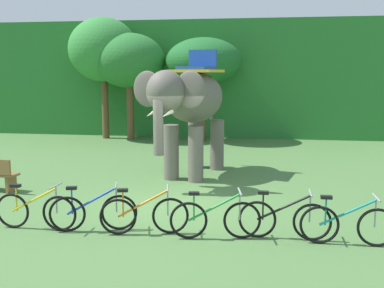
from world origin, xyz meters
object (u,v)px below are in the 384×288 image
object	(u,v)px
bike_orange	(144,215)
bike_yellow	(35,211)
elephant	(191,103)
tree_far_right	(204,61)
bike_green	(215,219)
bike_teal	(348,225)
tree_right	(129,61)
tree_center	(103,50)
bike_blue	(93,212)
bike_black	(284,219)

from	to	relation	value
bike_orange	bike_yellow	bearing A→B (deg)	-178.20
bike_yellow	elephant	bearing A→B (deg)	65.27
tree_far_right	bike_green	distance (m)	12.71
bike_green	bike_teal	xyz separation A→B (m)	(2.38, 0.04, 0.00)
tree_right	bike_green	xyz separation A→B (m)	(5.18, -12.15, -3.23)
elephant	bike_orange	world-z (taller)	elephant
tree_center	elephant	world-z (taller)	tree_center
elephant	bike_yellow	bearing A→B (deg)	-114.73
tree_right	elephant	distance (m)	8.27
tree_right	bike_teal	xyz separation A→B (m)	(7.56, -12.11, -3.23)
tree_right	tree_far_right	world-z (taller)	tree_right
tree_center	bike_blue	xyz separation A→B (m)	(4.05, -12.25, -3.73)
tree_center	tree_right	size ratio (longest dim) A/B	1.15
bike_blue	elephant	bearing A→B (deg)	76.67
tree_right	tree_far_right	size ratio (longest dim) A/B	1.05
tree_right	bike_green	distance (m)	13.60
bike_yellow	bike_orange	size ratio (longest dim) A/B	1.02
tree_center	bike_black	distance (m)	14.87
bike_yellow	bike_black	world-z (taller)	same
bike_black	bike_teal	bearing A→B (deg)	-7.05
bike_teal	bike_black	bearing A→B (deg)	172.95
bike_yellow	bike_green	size ratio (longest dim) A/B	1.01
bike_orange	bike_teal	world-z (taller)	same
bike_black	tree_far_right	bearing A→B (deg)	104.09
elephant	bike_blue	distance (m)	5.41
tree_far_right	bike_yellow	bearing A→B (deg)	-98.46
tree_far_right	bike_teal	size ratio (longest dim) A/B	2.71
bike_blue	bike_green	distance (m)	2.40
tree_right	bike_orange	xyz separation A→B (m)	(3.80, -12.11, -3.23)
bike_blue	bike_green	xyz separation A→B (m)	(2.40, -0.07, 0.00)
tree_center	bike_black	world-z (taller)	tree_center
elephant	tree_center	bearing A→B (deg)	125.61
tree_right	bike_orange	size ratio (longest dim) A/B	2.90
elephant	bike_orange	bearing A→B (deg)	-91.64
tree_center	bike_green	world-z (taller)	tree_center
bike_blue	bike_teal	world-z (taller)	same
tree_far_right	bike_teal	bearing A→B (deg)	-71.24
elephant	bike_teal	xyz separation A→B (m)	(3.61, -4.99, -1.82)
tree_center	tree_right	world-z (taller)	tree_center
bike_blue	bike_black	bearing A→B (deg)	1.63
tree_center	bike_green	bearing A→B (deg)	-62.36
elephant	bike_black	size ratio (longest dim) A/B	2.48
tree_right	elephant	xyz separation A→B (m)	(3.95, -7.13, -1.41)
bike_green	bike_orange	bearing A→B (deg)	178.40
tree_right	bike_green	bearing A→B (deg)	-66.93
elephant	bike_green	bearing A→B (deg)	-76.26
tree_center	bike_black	bearing A→B (deg)	-57.55
tree_far_right	bike_black	world-z (taller)	tree_far_right
bike_green	bike_teal	size ratio (longest dim) A/B	0.99
tree_center	bike_yellow	xyz separation A→B (m)	(2.89, -12.35, -3.73)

